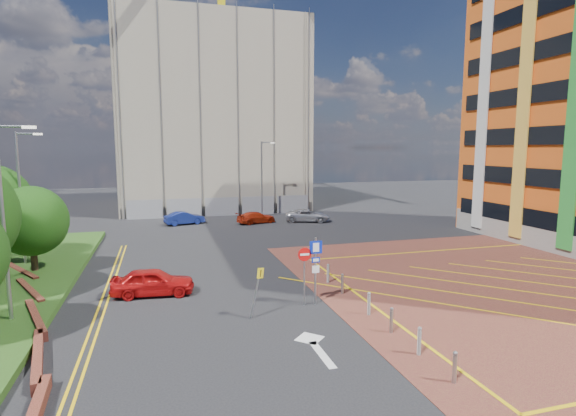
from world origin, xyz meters
name	(u,v)px	position (x,y,z in m)	size (l,w,h in m)	color
ground	(312,312)	(0.00, 0.00, 0.00)	(140.00, 140.00, 0.00)	black
forecourt	(560,286)	(14.00, 0.00, 0.01)	(26.00, 26.00, 0.02)	brown
retaining_wall	(30,319)	(-11.80, 2.00, 0.20)	(6.06, 20.33, 0.40)	maroon
tree_c	(31,221)	(-13.50, 10.00, 3.19)	(4.00, 4.00, 4.90)	#3D2B1C
lamp_left_near	(5,215)	(-12.42, 2.00, 4.66)	(1.53, 0.16, 8.00)	#9EA0A8
lamp_left_far	(21,193)	(-14.42, 12.00, 4.66)	(1.53, 0.16, 8.00)	#9EA0A8
lamp_back	(263,176)	(4.08, 28.00, 4.36)	(1.53, 0.16, 8.00)	#9EA0A8
sign_cluster	(311,264)	(0.30, 0.98, 1.95)	(1.17, 0.12, 3.20)	#9EA0A8
warning_sign	(257,286)	(-2.49, 0.03, 1.43)	(0.69, 0.41, 2.25)	#9EA0A8
bollard_row	(376,310)	(2.30, -1.67, 0.47)	(0.14, 11.14, 0.90)	#9EA0A8
construction_building	(210,119)	(0.00, 40.00, 11.00)	(21.20, 19.20, 22.00)	gray
construction_fence	(231,206)	(1.00, 30.00, 1.00)	(21.60, 0.06, 2.00)	gray
car_red_left	(153,282)	(-6.88, 4.47, 0.69)	(1.62, 4.03, 1.37)	red
car_blue_back	(184,218)	(-4.23, 25.44, 0.62)	(1.32, 3.79, 1.25)	navy
car_red_back	(256,217)	(2.57, 24.24, 0.57)	(1.58, 3.90, 1.13)	#AF270F
car_silver_back	(308,215)	(7.73, 23.79, 0.62)	(2.06, 4.46, 1.24)	#B7B7BF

